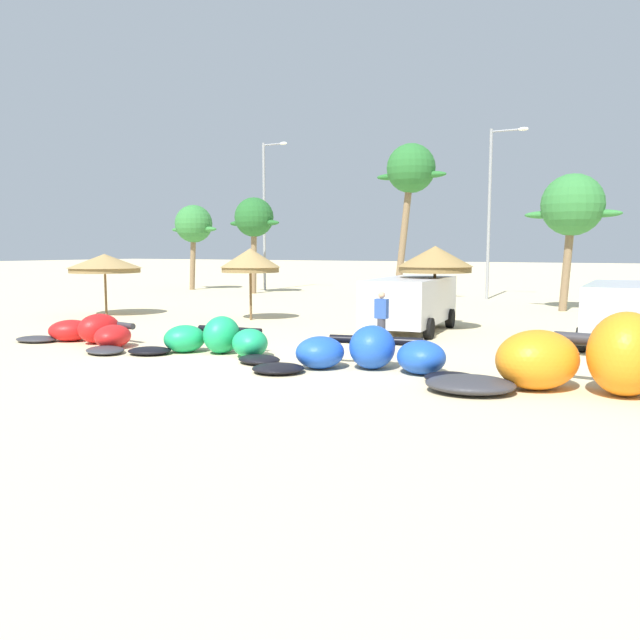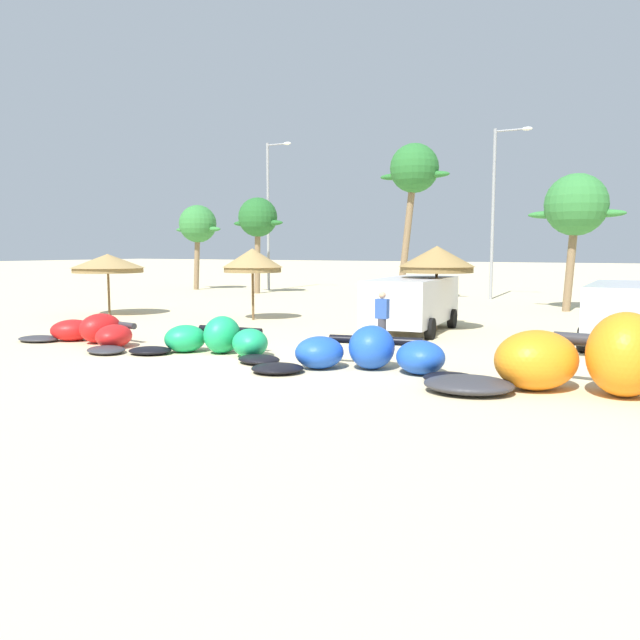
% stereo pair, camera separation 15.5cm
% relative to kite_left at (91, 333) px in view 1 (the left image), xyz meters
% --- Properties ---
extents(ground_plane, '(260.00, 260.00, 0.00)m').
position_rel_kite_left_xyz_m(ground_plane, '(5.25, -0.94, -0.34)').
color(ground_plane, beige).
extents(kite_left, '(5.05, 2.75, 0.90)m').
position_rel_kite_left_xyz_m(kite_left, '(0.00, 0.00, 0.00)').
color(kite_left, '#333338').
rests_on(kite_left, ground).
extents(kite_left_of_center, '(4.75, 2.34, 1.02)m').
position_rel_kite_left_xyz_m(kite_left_of_center, '(4.45, 0.24, 0.05)').
color(kite_left_of_center, black).
rests_on(kite_left_of_center, ground).
extents(kite_center, '(5.31, 3.01, 1.04)m').
position_rel_kite_left_xyz_m(kite_center, '(8.99, 0.07, 0.05)').
color(kite_center, black).
rests_on(kite_center, ground).
extents(kite_right_of_center, '(7.21, 3.66, 1.63)m').
position_rel_kite_left_xyz_m(kite_right_of_center, '(14.31, -0.27, 0.28)').
color(kite_right_of_center, '#333338').
rests_on(kite_right_of_center, ground).
extents(beach_umbrella_near_van, '(3.08, 3.08, 2.62)m').
position_rel_kite_left_xyz_m(beach_umbrella_near_van, '(-6.06, 6.30, 1.88)').
color(beach_umbrella_near_van, brown).
rests_on(beach_umbrella_near_van, ground).
extents(beach_umbrella_middle, '(2.39, 2.39, 2.85)m').
position_rel_kite_left_xyz_m(beach_umbrella_middle, '(0.42, 7.73, 2.04)').
color(beach_umbrella_middle, brown).
rests_on(beach_umbrella_middle, ground).
extents(beach_umbrella_near_palms, '(2.61, 2.61, 2.93)m').
position_rel_kite_left_xyz_m(beach_umbrella_near_palms, '(7.93, 7.97, 2.13)').
color(beach_umbrella_near_palms, brown).
rests_on(beach_umbrella_near_palms, ground).
extents(parked_van, '(2.18, 4.87, 1.84)m').
position_rel_kite_left_xyz_m(parked_van, '(13.93, 7.01, 0.75)').
color(parked_van, '#B2B7BC').
rests_on(parked_van, ground).
extents(parked_car_second, '(2.66, 5.45, 1.84)m').
position_rel_kite_left_xyz_m(parked_car_second, '(7.30, 7.45, 0.75)').
color(parked_car_second, silver).
rests_on(parked_car_second, ground).
extents(person_near_kites, '(0.36, 0.24, 1.62)m').
position_rel_kite_left_xyz_m(person_near_kites, '(7.86, 3.45, 0.48)').
color(person_near_kites, '#383842').
rests_on(person_near_kites, ground).
extents(palm_leftmost, '(3.87, 2.58, 5.87)m').
position_rel_kite_left_xyz_m(palm_leftmost, '(-13.99, 21.87, 4.14)').
color(palm_leftmost, '#7F6647').
rests_on(palm_leftmost, ground).
extents(palm_left, '(3.72, 2.48, 6.08)m').
position_rel_kite_left_xyz_m(palm_left, '(-8.18, 20.72, 4.39)').
color(palm_left, '#7F6647').
rests_on(palm_left, ground).
extents(palm_left_of_gap, '(3.85, 2.57, 8.33)m').
position_rel_kite_left_xyz_m(palm_left_of_gap, '(2.87, 19.07, 6.52)').
color(palm_left_of_gap, '#7F6647').
rests_on(palm_left_of_gap, ground).
extents(palm_center_left, '(4.15, 2.77, 6.19)m').
position_rel_kite_left_xyz_m(palm_center_left, '(11.11, 17.59, 4.38)').
color(palm_center_left, '#7F6647').
rests_on(palm_center_left, ground).
extents(lamppost_west, '(1.93, 0.24, 9.93)m').
position_rel_kite_left_xyz_m(lamppost_west, '(-9.16, 23.62, 5.18)').
color(lamppost_west, gray).
rests_on(lamppost_west, ground).
extents(lamppost_west_center, '(2.08, 0.24, 9.44)m').
position_rel_kite_left_xyz_m(lamppost_west_center, '(6.23, 23.12, 4.95)').
color(lamppost_west_center, gray).
rests_on(lamppost_west_center, ground).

